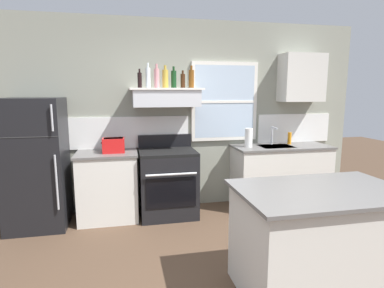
% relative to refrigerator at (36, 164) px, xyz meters
% --- Properties ---
extents(back_wall, '(5.40, 0.11, 2.70)m').
position_rel_refrigerator_xyz_m(back_wall, '(1.93, 0.39, 0.54)').
color(back_wall, gray).
rests_on(back_wall, ground_plane).
extents(refrigerator, '(0.70, 0.72, 1.62)m').
position_rel_refrigerator_xyz_m(refrigerator, '(0.00, 0.00, 0.00)').
color(refrigerator, black).
rests_on(refrigerator, ground_plane).
extents(counter_left_of_stove, '(0.79, 0.63, 0.91)m').
position_rel_refrigerator_xyz_m(counter_left_of_stove, '(0.85, 0.06, -0.36)').
color(counter_left_of_stove, silver).
rests_on(counter_left_of_stove, ground_plane).
extents(toaster, '(0.30, 0.20, 0.19)m').
position_rel_refrigerator_xyz_m(toaster, '(0.94, 0.03, 0.20)').
color(toaster, red).
rests_on(toaster, counter_left_of_stove).
extents(stove_range, '(0.76, 0.69, 1.09)m').
position_rel_refrigerator_xyz_m(stove_range, '(1.65, 0.02, -0.35)').
color(stove_range, black).
rests_on(stove_range, ground_plane).
extents(range_hood_shelf, '(0.96, 0.52, 0.24)m').
position_rel_refrigerator_xyz_m(range_hood_shelf, '(1.65, 0.12, 0.81)').
color(range_hood_shelf, silver).
extents(bottle_balsamic_dark, '(0.06, 0.06, 0.24)m').
position_rel_refrigerator_xyz_m(bottle_balsamic_dark, '(1.31, 0.08, 1.04)').
color(bottle_balsamic_dark, black).
rests_on(bottle_balsamic_dark, range_hood_shelf).
extents(bottle_clear_tall, '(0.06, 0.06, 0.32)m').
position_rel_refrigerator_xyz_m(bottle_clear_tall, '(1.42, 0.11, 1.07)').
color(bottle_clear_tall, silver).
rests_on(bottle_clear_tall, range_hood_shelf).
extents(bottle_rose_pink, '(0.07, 0.07, 0.31)m').
position_rel_refrigerator_xyz_m(bottle_rose_pink, '(1.53, 0.09, 1.06)').
color(bottle_rose_pink, '#C67F84').
rests_on(bottle_rose_pink, range_hood_shelf).
extents(bottle_champagne_gold_foil, '(0.08, 0.08, 0.30)m').
position_rel_refrigerator_xyz_m(bottle_champagne_gold_foil, '(1.65, 0.11, 1.06)').
color(bottle_champagne_gold_foil, '#B29333').
rests_on(bottle_champagne_gold_foil, range_hood_shelf).
extents(bottle_dark_green_wine, '(0.07, 0.07, 0.29)m').
position_rel_refrigerator_xyz_m(bottle_dark_green_wine, '(1.77, 0.16, 1.05)').
color(bottle_dark_green_wine, '#143819').
rests_on(bottle_dark_green_wine, range_hood_shelf).
extents(bottle_brown_stout, '(0.06, 0.06, 0.23)m').
position_rel_refrigerator_xyz_m(bottle_brown_stout, '(1.89, 0.13, 1.03)').
color(bottle_brown_stout, '#381E0F').
rests_on(bottle_brown_stout, range_hood_shelf).
extents(bottle_amber_wine, '(0.07, 0.07, 0.30)m').
position_rel_refrigerator_xyz_m(bottle_amber_wine, '(2.00, 0.09, 1.06)').
color(bottle_amber_wine, brown).
rests_on(bottle_amber_wine, range_hood_shelf).
extents(counter_right_with_sink, '(1.43, 0.63, 0.91)m').
position_rel_refrigerator_xyz_m(counter_right_with_sink, '(3.35, 0.06, -0.35)').
color(counter_right_with_sink, silver).
rests_on(counter_right_with_sink, ground_plane).
extents(sink_faucet, '(0.03, 0.17, 0.28)m').
position_rel_refrigerator_xyz_m(sink_faucet, '(3.25, 0.16, 0.27)').
color(sink_faucet, silver).
rests_on(sink_faucet, counter_right_with_sink).
extents(paper_towel_roll, '(0.11, 0.11, 0.27)m').
position_rel_refrigerator_xyz_m(paper_towel_roll, '(2.83, 0.06, 0.23)').
color(paper_towel_roll, white).
rests_on(paper_towel_roll, counter_right_with_sink).
extents(dish_soap_bottle, '(0.06, 0.06, 0.18)m').
position_rel_refrigerator_xyz_m(dish_soap_bottle, '(3.53, 0.16, 0.19)').
color(dish_soap_bottle, orange).
rests_on(dish_soap_bottle, counter_right_with_sink).
extents(kitchen_island, '(1.40, 0.90, 0.91)m').
position_rel_refrigerator_xyz_m(kitchen_island, '(2.67, -1.95, -0.35)').
color(kitchen_island, silver).
rests_on(kitchen_island, ground_plane).
extents(upper_cabinet_right, '(0.64, 0.32, 0.70)m').
position_rel_refrigerator_xyz_m(upper_cabinet_right, '(3.70, 0.20, 1.09)').
color(upper_cabinet_right, silver).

